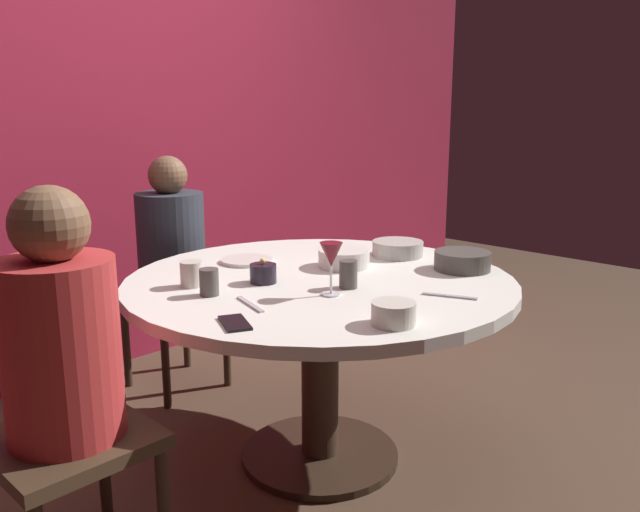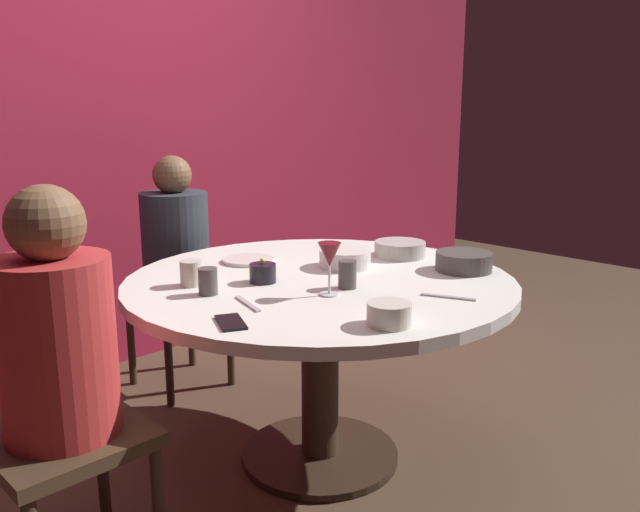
{
  "view_description": "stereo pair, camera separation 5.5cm",
  "coord_description": "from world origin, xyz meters",
  "px_view_note": "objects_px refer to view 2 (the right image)",
  "views": [
    {
      "loc": [
        -1.63,
        -1.59,
        1.33
      ],
      "look_at": [
        0.0,
        0.0,
        0.8
      ],
      "focal_mm": 36.54,
      "sensor_mm": 36.0,
      "label": 1
    },
    {
      "loc": [
        -1.59,
        -1.63,
        1.33
      ],
      "look_at": [
        0.0,
        0.0,
        0.8
      ],
      "focal_mm": 36.54,
      "sensor_mm": 36.0,
      "label": 2
    }
  ],
  "objects_px": {
    "seated_diner_back": "(176,246)",
    "candle_holder": "(263,273)",
    "bowl_serving_large": "(464,261)",
    "bowl_small_white": "(345,258)",
    "dinner_plate": "(249,260)",
    "cup_near_candle": "(347,274)",
    "dining_table": "(320,314)",
    "cup_by_right_diner": "(191,273)",
    "wine_glass": "(329,257)",
    "cell_phone": "(231,322)",
    "seated_diner_left": "(58,349)",
    "bowl_salad_center": "(389,314)",
    "cup_by_left_diner": "(208,281)",
    "bowl_sauce_side": "(400,249)"
  },
  "relations": [
    {
      "from": "candle_holder",
      "to": "cup_near_candle",
      "type": "height_order",
      "value": "cup_near_candle"
    },
    {
      "from": "dining_table",
      "to": "seated_diner_back",
      "type": "bearing_deg",
      "value": 90.0
    },
    {
      "from": "dining_table",
      "to": "wine_glass",
      "type": "height_order",
      "value": "wine_glass"
    },
    {
      "from": "bowl_sauce_side",
      "to": "wine_glass",
      "type": "bearing_deg",
      "value": -162.2
    },
    {
      "from": "dinner_plate",
      "to": "bowl_small_white",
      "type": "distance_m",
      "value": 0.39
    },
    {
      "from": "seated_diner_left",
      "to": "cup_by_right_diner",
      "type": "relative_size",
      "value": 13.01
    },
    {
      "from": "dining_table",
      "to": "cup_by_right_diner",
      "type": "relative_size",
      "value": 16.07
    },
    {
      "from": "seated_diner_left",
      "to": "seated_diner_back",
      "type": "relative_size",
      "value": 1.03
    },
    {
      "from": "seated_diner_back",
      "to": "candle_holder",
      "type": "distance_m",
      "value": 0.89
    },
    {
      "from": "seated_diner_left",
      "to": "wine_glass",
      "type": "bearing_deg",
      "value": -12.47
    },
    {
      "from": "cell_phone",
      "to": "seated_diner_back",
      "type": "bearing_deg",
      "value": -89.96
    },
    {
      "from": "bowl_serving_large",
      "to": "wine_glass",
      "type": "bearing_deg",
      "value": 168.3
    },
    {
      "from": "seated_diner_left",
      "to": "wine_glass",
      "type": "distance_m",
      "value": 0.86
    },
    {
      "from": "bowl_salad_center",
      "to": "candle_holder",
      "type": "bearing_deg",
      "value": 86.29
    },
    {
      "from": "bowl_small_white",
      "to": "bowl_sauce_side",
      "type": "height_order",
      "value": "bowl_small_white"
    },
    {
      "from": "dining_table",
      "to": "cup_by_right_diner",
      "type": "xyz_separation_m",
      "value": [
        -0.39,
        0.23,
        0.18
      ]
    },
    {
      "from": "seated_diner_back",
      "to": "dinner_plate",
      "type": "relative_size",
      "value": 5.38
    },
    {
      "from": "cup_near_candle",
      "to": "bowl_small_white",
      "type": "bearing_deg",
      "value": 44.93
    },
    {
      "from": "dining_table",
      "to": "candle_holder",
      "type": "xyz_separation_m",
      "value": [
        -0.19,
        0.09,
        0.17
      ]
    },
    {
      "from": "bowl_serving_large",
      "to": "cup_by_left_diner",
      "type": "distance_m",
      "value": 0.96
    },
    {
      "from": "dining_table",
      "to": "cell_phone",
      "type": "distance_m",
      "value": 0.59
    },
    {
      "from": "seated_diner_back",
      "to": "wine_glass",
      "type": "relative_size",
      "value": 6.31
    },
    {
      "from": "wine_glass",
      "to": "dinner_plate",
      "type": "bearing_deg",
      "value": 79.43
    },
    {
      "from": "dinner_plate",
      "to": "bowl_sauce_side",
      "type": "relative_size",
      "value": 0.99
    },
    {
      "from": "cup_by_right_diner",
      "to": "cell_phone",
      "type": "bearing_deg",
      "value": -109.42
    },
    {
      "from": "dinner_plate",
      "to": "cup_by_left_diner",
      "type": "relative_size",
      "value": 2.32
    },
    {
      "from": "bowl_salad_center",
      "to": "seated_diner_left",
      "type": "bearing_deg",
      "value": 145.02
    },
    {
      "from": "dinner_plate",
      "to": "cell_phone",
      "type": "xyz_separation_m",
      "value": [
        -0.51,
        -0.56,
        -0.0
      ]
    },
    {
      "from": "bowl_small_white",
      "to": "cup_by_left_diner",
      "type": "bearing_deg",
      "value": 174.76
    },
    {
      "from": "cup_by_left_diner",
      "to": "seated_diner_left",
      "type": "bearing_deg",
      "value": -169.44
    },
    {
      "from": "cell_phone",
      "to": "cup_by_right_diner",
      "type": "distance_m",
      "value": 0.45
    },
    {
      "from": "bowl_serving_large",
      "to": "bowl_sauce_side",
      "type": "height_order",
      "value": "bowl_serving_large"
    },
    {
      "from": "bowl_serving_large",
      "to": "bowl_small_white",
      "type": "bearing_deg",
      "value": 128.11
    },
    {
      "from": "wine_glass",
      "to": "cup_by_right_diner",
      "type": "relative_size",
      "value": 2.01
    },
    {
      "from": "dinner_plate",
      "to": "bowl_salad_center",
      "type": "relative_size",
      "value": 1.61
    },
    {
      "from": "seated_diner_back",
      "to": "cup_by_left_diner",
      "type": "xyz_separation_m",
      "value": [
        -0.42,
        -0.86,
        0.08
      ]
    },
    {
      "from": "seated_diner_back",
      "to": "cup_by_right_diner",
      "type": "height_order",
      "value": "seated_diner_back"
    },
    {
      "from": "seated_diner_left",
      "to": "cup_near_candle",
      "type": "distance_m",
      "value": 0.95
    },
    {
      "from": "cup_by_left_diner",
      "to": "cup_by_right_diner",
      "type": "distance_m",
      "value": 0.13
    },
    {
      "from": "seated_diner_left",
      "to": "candle_holder",
      "type": "distance_m",
      "value": 0.78
    },
    {
      "from": "dinner_plate",
      "to": "seated_diner_left",
      "type": "bearing_deg",
      "value": -158.05
    },
    {
      "from": "cup_near_candle",
      "to": "wine_glass",
      "type": "bearing_deg",
      "value": -170.07
    },
    {
      "from": "cup_by_right_diner",
      "to": "cup_near_candle",
      "type": "bearing_deg",
      "value": -47.79
    },
    {
      "from": "candle_holder",
      "to": "cell_phone",
      "type": "bearing_deg",
      "value": -141.21
    },
    {
      "from": "candle_holder",
      "to": "dining_table",
      "type": "bearing_deg",
      "value": -26.38
    },
    {
      "from": "dining_table",
      "to": "cup_by_right_diner",
      "type": "bearing_deg",
      "value": 149.14
    },
    {
      "from": "bowl_serving_large",
      "to": "cup_by_right_diner",
      "type": "xyz_separation_m",
      "value": [
        -0.85,
        0.54,
        0.01
      ]
    },
    {
      "from": "candle_holder",
      "to": "dinner_plate",
      "type": "relative_size",
      "value": 0.46
    },
    {
      "from": "dinner_plate",
      "to": "cup_near_candle",
      "type": "height_order",
      "value": "cup_near_candle"
    },
    {
      "from": "seated_diner_back",
      "to": "wine_glass",
      "type": "bearing_deg",
      "value": -6.78
    }
  ]
}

